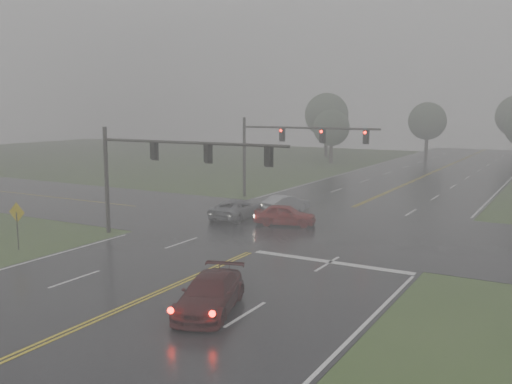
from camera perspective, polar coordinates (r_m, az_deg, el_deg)
The scene contains 14 objects.
ground at distance 20.51m, azimuth -21.48°, elevation -14.34°, with size 180.00×180.00×0.00m, color #364F22.
main_road at distance 35.88m, azimuth 4.16°, elevation -4.00°, with size 18.00×160.00×0.02m, color black.
cross_street at distance 37.65m, azimuth 5.48°, elevation -3.42°, with size 120.00×14.00×0.02m, color black.
stop_bar at distance 29.14m, azimuth 7.44°, elevation -7.00°, with size 8.50×0.50×0.01m, color silver.
sedan_maroon at distance 22.35m, azimuth -4.60°, elevation -11.83°, with size 1.93×4.75×1.38m, color #3A0A0C.
sedan_red at distance 37.74m, azimuth 2.93°, elevation -3.36°, with size 1.64×4.08×1.39m, color maroon.
sedan_silver at distance 42.40m, azimuth 2.99°, elevation -2.04°, with size 1.35×3.87×1.27m, color #97999E.
car_grey at distance 40.06m, azimuth -1.92°, elevation -2.66°, with size 2.25×4.87×1.35m, color slate.
signal_gantry_near at distance 33.50m, azimuth -9.94°, elevation 3.04°, with size 12.67×0.29×6.57m.
signal_gantry_far at distance 47.52m, azimuth 2.72°, elevation 4.98°, with size 12.17×0.35×6.88m.
sign_diamond_west at distance 33.66m, azimuth -22.79°, elevation -2.40°, with size 1.09×0.18×2.63m.
tree_nw_a at distance 79.90m, azimuth 7.55°, elevation 6.38°, with size 5.06×5.06×7.43m.
tree_n_mid at distance 91.79m, azimuth 16.76°, elevation 6.80°, with size 5.77×5.77×8.48m.
tree_nw_b at distance 88.89m, azimuth 7.07°, elevation 7.65°, with size 6.73×6.73×9.88m.
Camera 1 is at (14.99, -11.65, 7.77)m, focal length 40.00 mm.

